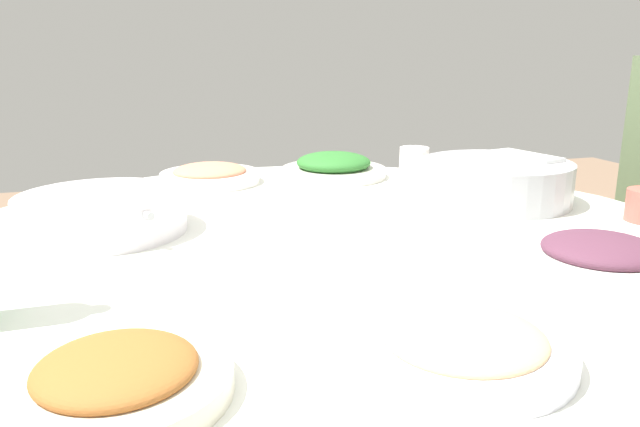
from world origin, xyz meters
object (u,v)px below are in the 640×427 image
dish_noodles (463,344)px  dish_shrimp (210,175)px  round_dining_table (324,318)px  tea_cup_far (414,160)px  soup_bowl (102,214)px  rice_bowl (496,180)px  dish_greens (334,167)px  dish_stirfry (117,377)px  dish_eggplant (600,257)px

dish_noodles → dish_shrimp: (0.13, -0.91, 0.00)m
round_dining_table → tea_cup_far: (-0.38, -0.47, 0.17)m
dish_noodles → soup_bowl: bearing=-58.2°
rice_bowl → dish_greens: bearing=-54.6°
dish_shrimp → soup_bowl: bearing=57.0°
rice_bowl → dish_shrimp: 0.63m
round_dining_table → dish_stirfry: bearing=50.9°
dish_stirfry → dish_eggplant: size_ratio=0.86×
tea_cup_far → dish_eggplant: bearing=85.3°
rice_bowl → dish_noodles: rice_bowl is taller
round_dining_table → dish_stirfry: (0.31, 0.38, 0.15)m
soup_bowl → dish_shrimp: soup_bowl is taller
round_dining_table → dish_noodles: dish_noodles is taller
round_dining_table → dish_eggplant: (-0.32, 0.24, 0.15)m
dish_greens → rice_bowl: bearing=125.4°
dish_shrimp → tea_cup_far: 0.50m
dish_shrimp → dish_eggplant: 0.86m
rice_bowl → soup_bowl: 0.75m
round_dining_table → dish_noodles: bearing=92.0°
rice_bowl → dish_stirfry: (0.72, 0.53, -0.02)m
rice_bowl → dish_stirfry: rice_bowl is taller
tea_cup_far → soup_bowl: bearing=23.7°
rice_bowl → soup_bowl: (0.75, -0.00, -0.01)m
dish_greens → dish_shrimp: 0.29m
dish_stirfry → tea_cup_far: bearing=-129.0°
dish_greens → dish_stirfry: (0.49, 0.86, -0.01)m
dish_shrimp → tea_cup_far: size_ratio=3.12×
round_dining_table → rice_bowl: size_ratio=4.44×
round_dining_table → dish_shrimp: size_ratio=5.84×
dish_noodles → dish_greens: bearing=-100.2°
dish_stirfry → dish_greens: bearing=-119.4°
round_dining_table → tea_cup_far: tea_cup_far is taller
dish_eggplant → dish_stirfry: bearing=12.3°
dish_greens → dish_eggplant: dish_greens is taller
round_dining_table → dish_greens: 0.53m
round_dining_table → dish_stirfry: dish_stirfry is taller
round_dining_table → tea_cup_far: bearing=-129.0°
dish_eggplant → dish_noodles: bearing=28.7°
soup_bowl → dish_greens: size_ratio=1.11×
dish_stirfry → tea_cup_far: (-0.69, -0.85, 0.01)m
round_dining_table → dish_stirfry: 0.52m
round_dining_table → dish_shrimp: bearing=-76.8°
dish_noodles → dish_shrimp: size_ratio=0.97×
dish_shrimp → dish_eggplant: bearing=120.6°
soup_bowl → dish_eggplant: 0.77m
dish_greens → dish_shrimp: size_ratio=1.11×
round_dining_table → rice_bowl: rice_bowl is taller
dish_noodles → dish_eggplant: (-0.31, -0.17, 0.00)m
dish_stirfry → dish_shrimp: bearing=-102.4°
soup_bowl → dish_eggplant: bearing=148.8°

